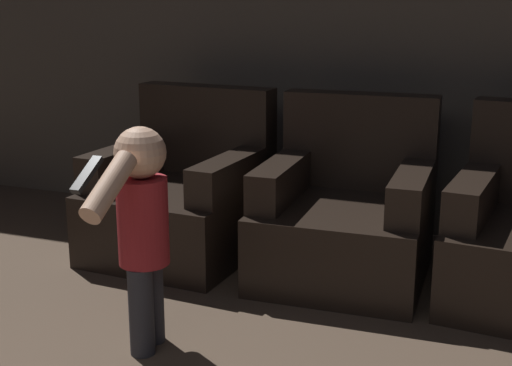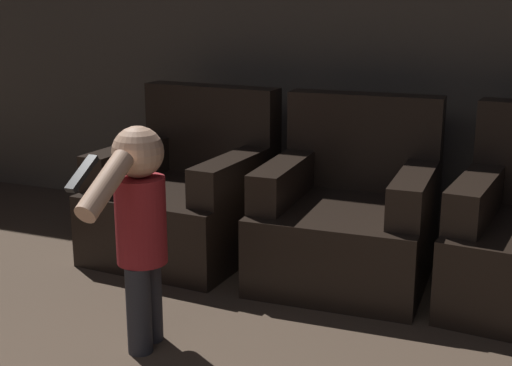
# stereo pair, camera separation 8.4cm
# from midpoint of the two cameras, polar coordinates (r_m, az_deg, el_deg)

# --- Properties ---
(wall_back) EXTENTS (8.40, 0.05, 2.60)m
(wall_back) POSITION_cam_midpoint_polar(r_m,az_deg,el_deg) (4.38, 9.56, 13.00)
(wall_back) COLOR #51493F
(wall_back) RESTS_ON ground_plane
(armchair_left) EXTENTS (0.88, 0.93, 0.91)m
(armchair_left) POSITION_cam_midpoint_polar(r_m,az_deg,el_deg) (4.06, -4.96, -1.19)
(armchair_left) COLOR black
(armchair_left) RESTS_ON ground_plane
(armchair_middle) EXTENTS (0.86, 0.92, 0.91)m
(armchair_middle) POSITION_cam_midpoint_polar(r_m,az_deg,el_deg) (3.73, 8.10, -2.73)
(armchair_middle) COLOR black
(armchair_middle) RESTS_ON ground_plane
(person_toddler) EXTENTS (0.21, 0.63, 0.93)m
(person_toddler) POSITION_cam_midpoint_polar(r_m,az_deg,el_deg) (2.88, -8.46, -3.02)
(person_toddler) COLOR #28282D
(person_toddler) RESTS_ON ground_plane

